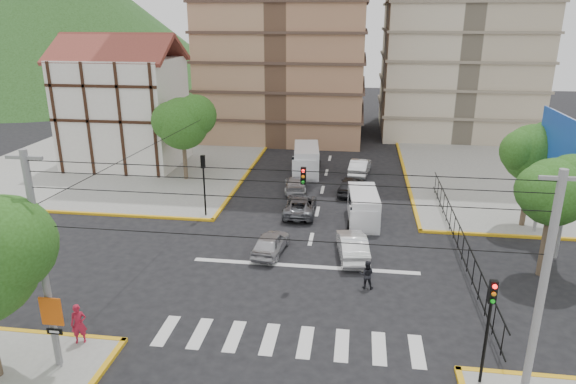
% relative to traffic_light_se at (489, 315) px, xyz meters
% --- Properties ---
extents(ground, '(160.00, 160.00, 0.00)m').
position_rel_traffic_light_se_xyz_m(ground, '(-7.80, 7.80, -3.11)').
color(ground, black).
rests_on(ground, ground).
extents(sidewalk_nw, '(26.00, 26.00, 0.15)m').
position_rel_traffic_light_se_xyz_m(sidewalk_nw, '(-27.80, 27.80, -3.04)').
color(sidewalk_nw, gray).
rests_on(sidewalk_nw, ground).
extents(sidewalk_ne, '(26.00, 26.00, 0.15)m').
position_rel_traffic_light_se_xyz_m(sidewalk_ne, '(12.20, 27.80, -3.04)').
color(sidewalk_ne, gray).
rests_on(sidewalk_ne, ground).
extents(crosswalk_stripes, '(12.00, 2.40, 0.01)m').
position_rel_traffic_light_se_xyz_m(crosswalk_stripes, '(-7.80, 1.80, -3.11)').
color(crosswalk_stripes, silver).
rests_on(crosswalk_stripes, ground).
extents(stop_line, '(13.00, 0.40, 0.01)m').
position_rel_traffic_light_se_xyz_m(stop_line, '(-7.80, 9.00, -3.11)').
color(stop_line, silver).
rests_on(stop_line, ground).
extents(tudor_building, '(10.80, 8.05, 12.23)m').
position_rel_traffic_light_se_xyz_m(tudor_building, '(-26.80, 27.80, 2.14)').
color(tudor_building, silver).
rests_on(tudor_building, ground).
extents(distant_hill, '(70.00, 70.00, 28.00)m').
position_rel_traffic_light_se_xyz_m(distant_hill, '(-62.80, 77.80, 10.89)').
color(distant_hill, '#214316').
rests_on(distant_hill, ground).
extents(park_fence, '(0.10, 22.50, 1.66)m').
position_rel_traffic_light_se_xyz_m(park_fence, '(1.20, 12.30, -3.11)').
color(park_fence, black).
rests_on(park_fence, ground).
extents(billboard, '(0.36, 6.20, 8.10)m').
position_rel_traffic_light_se_xyz_m(billboard, '(6.65, 13.80, 2.89)').
color(billboard, slate).
rests_on(billboard, ground).
extents(tree_park_a, '(4.41, 3.60, 6.83)m').
position_rel_traffic_light_se_xyz_m(tree_park_a, '(5.28, 9.81, 1.90)').
color(tree_park_a, '#473828').
rests_on(tree_park_a, ground).
extents(tree_park_c, '(4.65, 3.80, 7.25)m').
position_rel_traffic_light_se_xyz_m(tree_park_c, '(6.29, 16.81, 2.22)').
color(tree_park_c, '#473828').
rests_on(tree_park_c, ground).
extents(tree_tudor, '(5.39, 4.40, 7.43)m').
position_rel_traffic_light_se_xyz_m(tree_tudor, '(-19.70, 23.81, 2.11)').
color(tree_tudor, '#473828').
rests_on(tree_tudor, ground).
extents(traffic_light_se, '(0.28, 0.22, 4.40)m').
position_rel_traffic_light_se_xyz_m(traffic_light_se, '(0.00, 0.00, 0.00)').
color(traffic_light_se, black).
rests_on(traffic_light_se, ground).
extents(traffic_light_nw, '(0.28, 0.22, 4.40)m').
position_rel_traffic_light_se_xyz_m(traffic_light_nw, '(-15.60, 15.60, 0.00)').
color(traffic_light_nw, black).
rests_on(traffic_light_nw, ground).
extents(traffic_light_hanging, '(18.00, 9.12, 0.92)m').
position_rel_traffic_light_se_xyz_m(traffic_light_hanging, '(-7.80, 5.76, 2.79)').
color(traffic_light_hanging, black).
rests_on(traffic_light_hanging, ground).
extents(utility_pole_sw, '(1.40, 0.28, 9.00)m').
position_rel_traffic_light_se_xyz_m(utility_pole_sw, '(-16.80, -1.20, 1.65)').
color(utility_pole_sw, slate).
rests_on(utility_pole_sw, ground).
extents(utility_pole_se, '(1.40, 0.28, 9.00)m').
position_rel_traffic_light_se_xyz_m(utility_pole_se, '(1.20, -1.20, 1.65)').
color(utility_pole_se, slate).
rests_on(utility_pole_se, ground).
extents(district_sign, '(0.90, 0.12, 3.20)m').
position_rel_traffic_light_se_xyz_m(district_sign, '(-16.60, -1.44, -0.66)').
color(district_sign, slate).
rests_on(district_sign, ground).
extents(van_right_lane, '(2.26, 4.93, 2.16)m').
position_rel_traffic_light_se_xyz_m(van_right_lane, '(-4.52, 16.02, -2.06)').
color(van_right_lane, silver).
rests_on(van_right_lane, ground).
extents(van_left_lane, '(2.73, 5.69, 2.47)m').
position_rel_traffic_light_se_xyz_m(van_left_lane, '(-9.63, 27.14, -1.91)').
color(van_left_lane, silver).
rests_on(van_left_lane, ground).
extents(car_silver_front_left, '(2.07, 4.12, 1.35)m').
position_rel_traffic_light_se_xyz_m(car_silver_front_left, '(-10.02, 10.46, -2.44)').
color(car_silver_front_left, '#B6B5BA').
rests_on(car_silver_front_left, ground).
extents(car_white_front_right, '(2.18, 4.65, 1.48)m').
position_rel_traffic_light_se_xyz_m(car_white_front_right, '(-5.15, 10.61, -2.37)').
color(car_white_front_right, white).
rests_on(car_white_front_right, ground).
extents(car_grey_mid_left, '(2.25, 4.73, 1.30)m').
position_rel_traffic_light_se_xyz_m(car_grey_mid_left, '(-9.02, 17.18, -2.46)').
color(car_grey_mid_left, slate).
rests_on(car_grey_mid_left, ground).
extents(car_silver_rear_left, '(2.14, 4.38, 1.23)m').
position_rel_traffic_light_se_xyz_m(car_silver_rear_left, '(-9.96, 22.14, -2.50)').
color(car_silver_rear_left, '#B3B3B8').
rests_on(car_silver_rear_left, ground).
extents(car_darkgrey_mid_right, '(2.30, 4.45, 1.45)m').
position_rel_traffic_light_se_xyz_m(car_darkgrey_mid_right, '(-5.49, 22.09, -2.39)').
color(car_darkgrey_mid_right, '#242426').
rests_on(car_darkgrey_mid_right, ground).
extents(car_white_rear_right, '(2.10, 4.62, 1.47)m').
position_rel_traffic_light_se_xyz_m(car_white_rear_right, '(-4.79, 27.56, -2.38)').
color(car_white_rear_right, white).
rests_on(car_white_rear_right, ground).
extents(pedestrian_sw_corner, '(0.77, 0.65, 1.81)m').
position_rel_traffic_light_se_xyz_m(pedestrian_sw_corner, '(-16.66, 0.29, -2.06)').
color(pedestrian_sw_corner, '#A91A31').
rests_on(pedestrian_sw_corner, sidewalk_sw).
extents(pedestrian_crosswalk, '(0.78, 0.63, 1.56)m').
position_rel_traffic_light_se_xyz_m(pedestrian_crosswalk, '(-4.33, 7.00, -2.33)').
color(pedestrian_crosswalk, black).
rests_on(pedestrian_crosswalk, ground).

